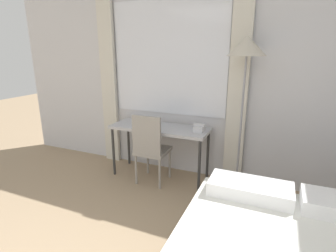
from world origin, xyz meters
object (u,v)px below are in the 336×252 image
at_px(telephone, 199,128).
at_px(book, 148,126).
at_px(desk_chair, 150,146).
at_px(standing_lamp, 246,56).
at_px(desk, 160,131).

xyz_separation_m(telephone, book, (-0.69, -0.09, -0.03)).
height_order(desk_chair, telephone, desk_chair).
bearing_deg(telephone, standing_lamp, -2.30).
height_order(standing_lamp, telephone, standing_lamp).
height_order(desk, desk_chair, desk_chair).
xyz_separation_m(standing_lamp, book, (-1.20, -0.06, -0.91)).
bearing_deg(standing_lamp, telephone, 177.70).
relative_size(desk, telephone, 8.21).
xyz_separation_m(desk, desk_chair, (-0.03, -0.23, -0.14)).
height_order(telephone, book, telephone).
bearing_deg(standing_lamp, book, -176.90).
xyz_separation_m(desk, standing_lamp, (1.05, -0.00, 0.99)).
bearing_deg(desk_chair, book, 125.85).
bearing_deg(standing_lamp, desk, 179.75).
distance_m(desk, book, 0.18).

